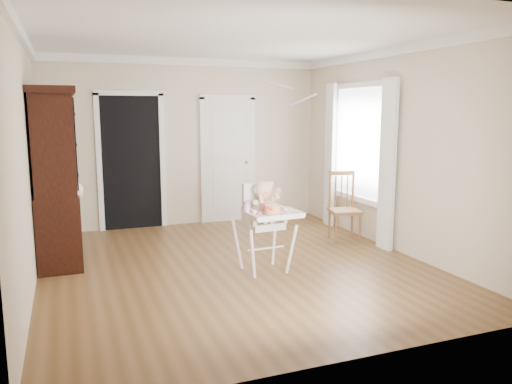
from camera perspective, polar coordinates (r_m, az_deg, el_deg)
name	(u,v)px	position (r m, az deg, el deg)	size (l,w,h in m)	color
floor	(236,266)	(6.14, -2.28, -8.47)	(5.00, 5.00, 0.00)	brown
ceiling	(235,37)	(5.91, -2.46, 17.33)	(5.00, 5.00, 0.00)	white
wall_back	(187,143)	(8.28, -7.91, 5.59)	(4.50, 4.50, 0.00)	beige
wall_left	(25,163)	(5.59, -24.85, 3.05)	(5.00, 5.00, 0.00)	beige
wall_right	(395,150)	(6.92, 15.64, 4.62)	(5.00, 5.00, 0.00)	beige
crown_molding	(235,42)	(5.90, -2.45, 16.75)	(4.50, 5.00, 0.12)	white
doorway	(131,159)	(8.12, -14.06, 3.63)	(1.06, 0.05, 2.22)	black
closet_door	(228,161)	(8.46, -3.20, 3.54)	(0.96, 0.09, 2.13)	white
window_right	(358,151)	(7.55, 11.56, 4.66)	(0.13, 1.84, 2.30)	white
high_chair	(264,217)	(5.80, 0.96, -2.88)	(0.64, 0.78, 1.05)	white
baby	(264,203)	(5.79, 0.87, -1.23)	(0.32, 0.25, 0.50)	beige
cake	(273,210)	(5.54, 1.92, -2.04)	(0.23, 0.23, 0.11)	silver
sippy_cup	(247,207)	(5.57, -1.05, -1.76)	(0.07, 0.07, 0.18)	#F797D6
china_cabinet	(56,177)	(6.57, -21.85, 1.63)	(0.57, 1.27, 2.15)	black
dining_chair	(344,209)	(7.34, 10.04, -1.90)	(0.49, 0.49, 1.00)	brown
streamer	(278,85)	(6.61, 2.55, 12.14)	(0.03, 0.50, 0.02)	pink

